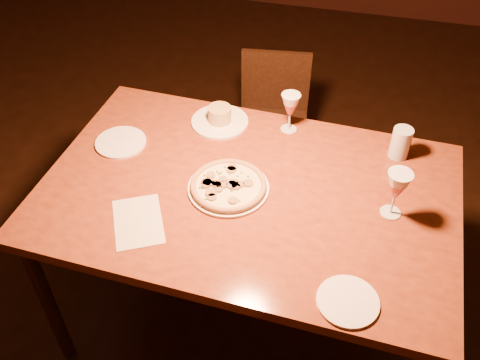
# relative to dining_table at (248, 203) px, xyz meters

# --- Properties ---
(floor) EXTENTS (7.00, 7.00, 0.00)m
(floor) POSITION_rel_dining_table_xyz_m (-0.19, -0.21, -0.74)
(floor) COLOR black
(floor) RESTS_ON ground
(dining_table) EXTENTS (1.56, 1.04, 0.82)m
(dining_table) POSITION_rel_dining_table_xyz_m (0.00, 0.00, 0.00)
(dining_table) COLOR brown
(dining_table) RESTS_ON floor
(chair_far) EXTENTS (0.42, 0.42, 0.77)m
(chair_far) POSITION_rel_dining_table_xyz_m (-0.09, 0.97, -0.31)
(chair_far) COLOR black
(chair_far) RESTS_ON floor
(pizza_plate) EXTENTS (0.30, 0.30, 0.03)m
(pizza_plate) POSITION_rel_dining_table_xyz_m (-0.07, -0.02, 0.09)
(pizza_plate) COLOR white
(pizza_plate) RESTS_ON dining_table
(ramekin_saucer) EXTENTS (0.24, 0.24, 0.08)m
(ramekin_saucer) POSITION_rel_dining_table_xyz_m (-0.21, 0.37, 0.10)
(ramekin_saucer) COLOR white
(ramekin_saucer) RESTS_ON dining_table
(wine_glass_far) EXTENTS (0.08, 0.08, 0.17)m
(wine_glass_far) POSITION_rel_dining_table_xyz_m (0.08, 0.39, 0.16)
(wine_glass_far) COLOR #B84E4D
(wine_glass_far) RESTS_ON dining_table
(wine_glass_right) EXTENTS (0.09, 0.09, 0.19)m
(wine_glass_right) POSITION_rel_dining_table_xyz_m (0.52, 0.01, 0.17)
(wine_glass_right) COLOR #B84E4D
(wine_glass_right) RESTS_ON dining_table
(water_tumbler) EXTENTS (0.08, 0.08, 0.13)m
(water_tumbler) POSITION_rel_dining_table_xyz_m (0.53, 0.33, 0.14)
(water_tumbler) COLOR silver
(water_tumbler) RESTS_ON dining_table
(side_plate_left) EXTENTS (0.21, 0.21, 0.01)m
(side_plate_left) POSITION_rel_dining_table_xyz_m (-0.56, 0.13, 0.08)
(side_plate_left) COLOR white
(side_plate_left) RESTS_ON dining_table
(side_plate_near) EXTENTS (0.19, 0.19, 0.01)m
(side_plate_near) POSITION_rel_dining_table_xyz_m (0.41, -0.40, 0.08)
(side_plate_near) COLOR white
(side_plate_near) RESTS_ON dining_table
(menu_card) EXTENTS (0.26, 0.29, 0.00)m
(menu_card) POSITION_rel_dining_table_xyz_m (-0.33, -0.25, 0.07)
(menu_card) COLOR beige
(menu_card) RESTS_ON dining_table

